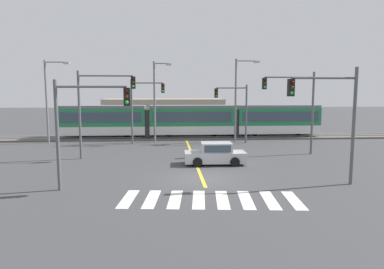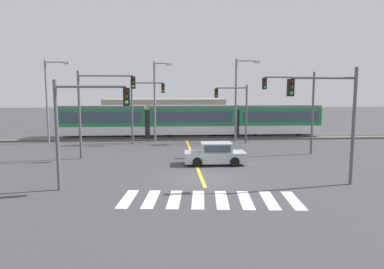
% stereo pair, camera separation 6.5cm
% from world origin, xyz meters
% --- Properties ---
extents(ground_plane, '(200.00, 200.00, 0.00)m').
position_xyz_m(ground_plane, '(0.00, 0.00, 0.00)').
color(ground_plane, '#3D3D3F').
extents(track_bed, '(120.00, 4.00, 0.18)m').
position_xyz_m(track_bed, '(0.00, 17.82, 0.09)').
color(track_bed, '#56514C').
rests_on(track_bed, ground).
extents(rail_near, '(120.00, 0.08, 0.10)m').
position_xyz_m(rail_near, '(0.00, 17.10, 0.23)').
color(rail_near, '#939399').
rests_on(rail_near, track_bed).
extents(rail_far, '(120.00, 0.08, 0.10)m').
position_xyz_m(rail_far, '(0.00, 18.54, 0.23)').
color(rail_far, '#939399').
rests_on(rail_far, track_bed).
extents(light_rail_tram, '(28.00, 2.64, 3.43)m').
position_xyz_m(light_rail_tram, '(0.67, 17.82, 2.05)').
color(light_rail_tram, silver).
rests_on(light_rail_tram, track_bed).
extents(crosswalk_stripe_0, '(0.84, 2.84, 0.01)m').
position_xyz_m(crosswalk_stripe_0, '(-3.83, -3.57, 0.00)').
color(crosswalk_stripe_0, silver).
rests_on(crosswalk_stripe_0, ground).
extents(crosswalk_stripe_1, '(0.84, 2.84, 0.01)m').
position_xyz_m(crosswalk_stripe_1, '(-2.74, -3.68, 0.00)').
color(crosswalk_stripe_1, silver).
rests_on(crosswalk_stripe_1, ground).
extents(crosswalk_stripe_2, '(0.84, 2.84, 0.01)m').
position_xyz_m(crosswalk_stripe_2, '(-1.64, -3.79, 0.00)').
color(crosswalk_stripe_2, silver).
rests_on(crosswalk_stripe_2, ground).
extents(crosswalk_stripe_3, '(0.84, 2.84, 0.01)m').
position_xyz_m(crosswalk_stripe_3, '(-0.55, -3.90, 0.00)').
color(crosswalk_stripe_3, silver).
rests_on(crosswalk_stripe_3, ground).
extents(crosswalk_stripe_4, '(0.84, 2.84, 0.01)m').
position_xyz_m(crosswalk_stripe_4, '(0.55, -4.01, 0.00)').
color(crosswalk_stripe_4, silver).
rests_on(crosswalk_stripe_4, ground).
extents(crosswalk_stripe_5, '(0.84, 2.84, 0.01)m').
position_xyz_m(crosswalk_stripe_5, '(1.64, -4.12, 0.00)').
color(crosswalk_stripe_5, silver).
rests_on(crosswalk_stripe_5, ground).
extents(crosswalk_stripe_6, '(0.84, 2.84, 0.01)m').
position_xyz_m(crosswalk_stripe_6, '(2.74, -4.23, 0.00)').
color(crosswalk_stripe_6, silver).
rests_on(crosswalk_stripe_6, ground).
extents(crosswalk_stripe_7, '(0.84, 2.84, 0.01)m').
position_xyz_m(crosswalk_stripe_7, '(3.83, -4.34, 0.00)').
color(crosswalk_stripe_7, silver).
rests_on(crosswalk_stripe_7, ground).
extents(lane_centre_line, '(0.20, 17.78, 0.01)m').
position_xyz_m(lane_centre_line, '(0.00, 6.93, 0.00)').
color(lane_centre_line, gold).
rests_on(lane_centre_line, ground).
extents(sedan_crossing, '(4.25, 2.01, 1.52)m').
position_xyz_m(sedan_crossing, '(1.32, 3.93, 0.70)').
color(sedan_crossing, '#B7BABF').
rests_on(sedan_crossing, ground).
extents(traffic_light_mid_left, '(4.25, 0.38, 6.55)m').
position_xyz_m(traffic_light_mid_left, '(-7.09, 6.61, 4.37)').
color(traffic_light_mid_left, '#515459').
rests_on(traffic_light_mid_left, ground).
extents(traffic_light_near_right, '(3.75, 0.38, 6.28)m').
position_xyz_m(traffic_light_near_right, '(6.72, -1.81, 4.08)').
color(traffic_light_near_right, '#515459').
rests_on(traffic_light_near_right, ground).
extents(traffic_light_far_left, '(3.25, 0.38, 6.22)m').
position_xyz_m(traffic_light_far_left, '(-4.32, 13.97, 4.11)').
color(traffic_light_far_left, '#515459').
rests_on(traffic_light_far_left, ground).
extents(traffic_light_near_left, '(3.75, 0.38, 5.59)m').
position_xyz_m(traffic_light_near_left, '(-6.17, -1.84, 3.75)').
color(traffic_light_near_left, '#515459').
rests_on(traffic_light_near_left, ground).
extents(traffic_light_mid_right, '(4.25, 0.38, 6.60)m').
position_xyz_m(traffic_light_mid_right, '(8.31, 7.43, 4.37)').
color(traffic_light_mid_right, '#515459').
rests_on(traffic_light_mid_right, ground).
extents(traffic_light_far_right, '(3.25, 0.38, 5.73)m').
position_xyz_m(traffic_light_far_right, '(4.68, 13.84, 3.82)').
color(traffic_light_far_right, '#515459').
rests_on(traffic_light_far_right, ground).
extents(street_lamp_west, '(2.42, 0.28, 8.10)m').
position_xyz_m(street_lamp_west, '(-13.46, 15.14, 4.65)').
color(street_lamp_west, slate).
rests_on(street_lamp_west, ground).
extents(street_lamp_centre, '(1.80, 0.28, 8.03)m').
position_xyz_m(street_lamp_centre, '(-3.07, 15.12, 4.54)').
color(street_lamp_centre, slate).
rests_on(street_lamp_centre, ground).
extents(street_lamp_east, '(2.46, 0.28, 8.31)m').
position_xyz_m(street_lamp_east, '(5.16, 14.92, 4.76)').
color(street_lamp_east, slate).
rests_on(street_lamp_east, ground).
extents(building_backdrop_far, '(16.46, 6.00, 4.09)m').
position_xyz_m(building_backdrop_far, '(-2.40, 29.13, 2.05)').
color(building_backdrop_far, tan).
rests_on(building_backdrop_far, ground).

